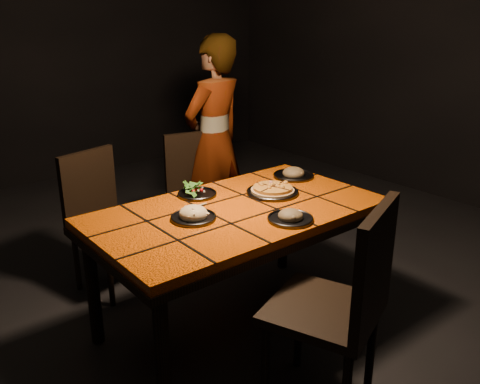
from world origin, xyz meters
TOP-DOWN VIEW (x-y plane):
  - room_shell at (0.00, 0.00)m, footprint 6.04×7.04m
  - dining_table at (0.00, 0.00)m, footprint 1.62×0.92m
  - chair_near at (-0.06, -0.83)m, footprint 0.61×0.61m
  - chair_far_left at (-0.39, 0.96)m, footprint 0.51×0.51m
  - chair_far_right at (0.43, 1.04)m, footprint 0.49×0.49m
  - diner at (0.66, 1.11)m, footprint 0.66×0.51m
  - plate_pizza at (0.31, 0.06)m, footprint 0.32×0.32m
  - plate_pasta at (-0.28, 0.02)m, footprint 0.24×0.24m
  - plate_salad at (-0.06, 0.31)m, footprint 0.23×0.23m
  - plate_mushroom_a at (0.11, -0.31)m, footprint 0.24×0.24m
  - plate_mushroom_b at (0.64, 0.21)m, footprint 0.26×0.26m

SIDE VIEW (x-z plane):
  - chair_far_right at x=0.43m, z-range 0.07..0.97m
  - chair_far_left at x=-0.39m, z-range 0.07..0.99m
  - chair_near at x=-0.06m, z-range 0.08..1.11m
  - dining_table at x=0.00m, z-range 0.30..1.05m
  - plate_pizza at x=0.31m, z-range 0.75..0.79m
  - plate_mushroom_a at x=0.11m, z-range 0.73..0.81m
  - plate_pasta at x=-0.28m, z-range 0.73..0.81m
  - plate_mushroom_b at x=0.64m, z-range 0.73..0.82m
  - plate_salad at x=-0.06m, z-range 0.74..0.81m
  - diner at x=0.66m, z-range 0.00..1.63m
  - room_shell at x=0.00m, z-range -0.04..3.04m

